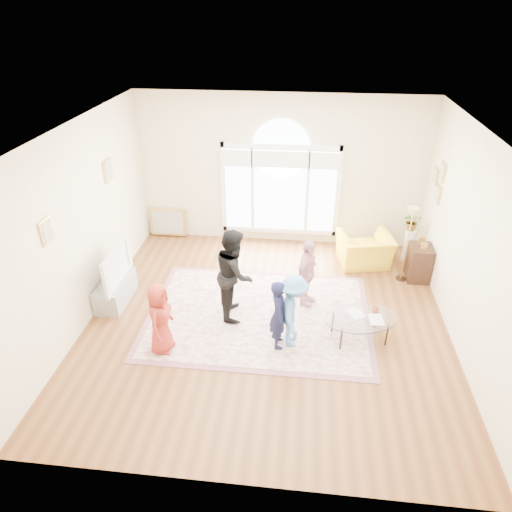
# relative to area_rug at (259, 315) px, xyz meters

# --- Properties ---
(ground) EXTENTS (6.00, 6.00, 0.00)m
(ground) POSITION_rel_area_rug_xyz_m (0.15, -0.14, -0.01)
(ground) COLOR brown
(ground) RESTS_ON ground
(room_shell) EXTENTS (6.00, 6.00, 6.00)m
(room_shell) POSITION_rel_area_rug_xyz_m (0.16, 2.70, 1.56)
(room_shell) COLOR beige
(room_shell) RESTS_ON ground
(area_rug) EXTENTS (3.60, 2.60, 0.02)m
(area_rug) POSITION_rel_area_rug_xyz_m (0.00, 0.00, 0.00)
(area_rug) COLOR beige
(area_rug) RESTS_ON ground
(rug_border) EXTENTS (3.80, 2.80, 0.01)m
(rug_border) POSITION_rel_area_rug_xyz_m (0.00, 0.00, -0.00)
(rug_border) COLOR #8B565F
(rug_border) RESTS_ON ground
(tv_console) EXTENTS (0.45, 1.00, 0.42)m
(tv_console) POSITION_rel_area_rug_xyz_m (-2.60, 0.16, 0.20)
(tv_console) COLOR #979A9F
(tv_console) RESTS_ON ground
(television) EXTENTS (0.18, 1.16, 0.67)m
(television) POSITION_rel_area_rug_xyz_m (-2.59, 0.16, 0.74)
(television) COLOR black
(television) RESTS_ON tv_console
(coffee_table) EXTENTS (1.33, 1.04, 0.54)m
(coffee_table) POSITION_rel_area_rug_xyz_m (1.65, -0.42, 0.39)
(coffee_table) COLOR silver
(coffee_table) RESTS_ON ground
(armchair) EXTENTS (1.17, 1.07, 0.66)m
(armchair) POSITION_rel_area_rug_xyz_m (1.95, 1.97, 0.32)
(armchair) COLOR yellow
(armchair) RESTS_ON ground
(side_cabinet) EXTENTS (0.40, 0.50, 0.70)m
(side_cabinet) POSITION_rel_area_rug_xyz_m (2.93, 1.54, 0.34)
(side_cabinet) COLOR black
(side_cabinet) RESTS_ON ground
(floor_lamp) EXTENTS (0.27, 0.27, 1.51)m
(floor_lamp) POSITION_rel_area_rug_xyz_m (2.63, 1.47, 1.27)
(floor_lamp) COLOR black
(floor_lamp) RESTS_ON ground
(plant_pedestal) EXTENTS (0.20, 0.20, 0.70)m
(plant_pedestal) POSITION_rel_area_rug_xyz_m (2.85, 2.23, 0.34)
(plant_pedestal) COLOR white
(plant_pedestal) RESTS_ON ground
(potted_plant) EXTENTS (0.40, 0.37, 0.39)m
(potted_plant) POSITION_rel_area_rug_xyz_m (2.85, 2.23, 0.88)
(potted_plant) COLOR #33722D
(potted_plant) RESTS_ON plant_pedestal
(leaning_picture) EXTENTS (0.80, 0.14, 0.62)m
(leaning_picture) POSITION_rel_area_rug_xyz_m (-2.35, 2.76, -0.01)
(leaning_picture) COLOR tan
(leaning_picture) RESTS_ON ground
(child_red) EXTENTS (0.41, 0.60, 1.17)m
(child_red) POSITION_rel_area_rug_xyz_m (-1.39, -1.02, 0.60)
(child_red) COLOR #9E2C22
(child_red) RESTS_ON area_rug
(child_navy) EXTENTS (0.33, 0.46, 1.16)m
(child_navy) POSITION_rel_area_rug_xyz_m (0.38, -0.72, 0.59)
(child_navy) COLOR #141735
(child_navy) RESTS_ON area_rug
(child_black) EXTENTS (0.70, 0.85, 1.59)m
(child_black) POSITION_rel_area_rug_xyz_m (-0.41, 0.03, 0.81)
(child_black) COLOR black
(child_black) RESTS_ON area_rug
(child_pink) EXTENTS (0.56, 0.79, 1.25)m
(child_pink) POSITION_rel_area_rug_xyz_m (0.79, 0.44, 0.63)
(child_pink) COLOR #D196A0
(child_pink) RESTS_ON area_rug
(child_blue) EXTENTS (0.51, 0.83, 1.23)m
(child_blue) POSITION_rel_area_rug_xyz_m (0.59, -0.65, 0.63)
(child_blue) COLOR #508BCC
(child_blue) RESTS_ON area_rug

